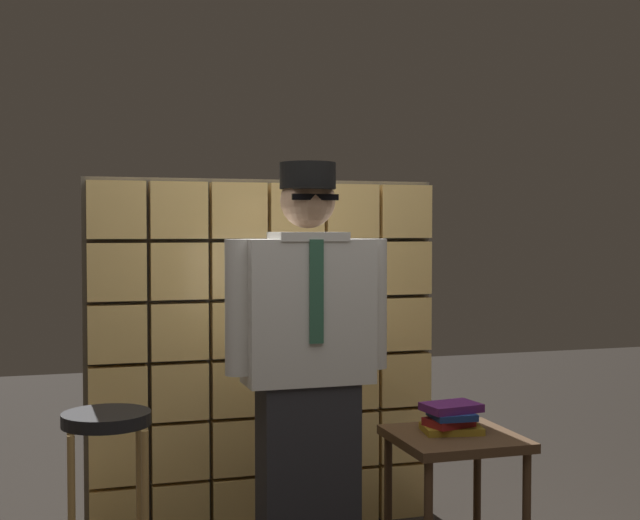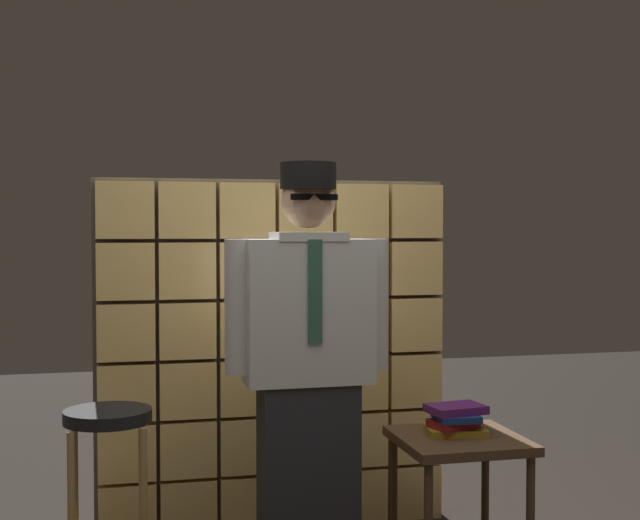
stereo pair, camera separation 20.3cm
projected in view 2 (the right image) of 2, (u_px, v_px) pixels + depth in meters
glass_block_wall at (276, 357)px, 4.08m from camera, size 1.70×0.10×1.70m
standing_person at (308, 365)px, 3.44m from camera, size 0.68×0.29×1.70m
bar_stool at (108, 457)px, 3.32m from camera, size 0.34×0.34×0.74m
side_table at (459, 454)px, 3.62m from camera, size 0.52×0.52×0.56m
book_stack at (455, 420)px, 3.64m from camera, size 0.27×0.22×0.13m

